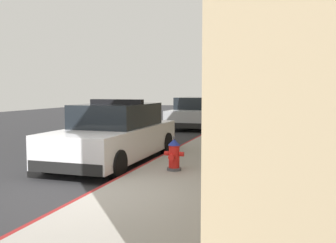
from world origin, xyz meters
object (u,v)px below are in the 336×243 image
(police_cruiser, at_px, (116,134))
(fire_hydrant, at_px, (174,155))
(street_tree, at_px, (239,51))
(parked_car_silver_ahead, at_px, (195,113))

(police_cruiser, xyz_separation_m, fire_hydrant, (1.98, -1.18, -0.24))
(police_cruiser, relative_size, street_tree, 1.03)
(fire_hydrant, bearing_deg, parked_car_silver_ahead, 101.30)
(parked_car_silver_ahead, xyz_separation_m, fire_hydrant, (2.17, -10.88, -0.24))
(fire_hydrant, distance_m, street_tree, 8.40)
(police_cruiser, xyz_separation_m, street_tree, (2.39, 6.64, 2.76))
(street_tree, bearing_deg, parked_car_silver_ahead, 130.30)
(police_cruiser, bearing_deg, street_tree, 70.20)
(police_cruiser, distance_m, fire_hydrant, 2.32)
(police_cruiser, relative_size, fire_hydrant, 6.37)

